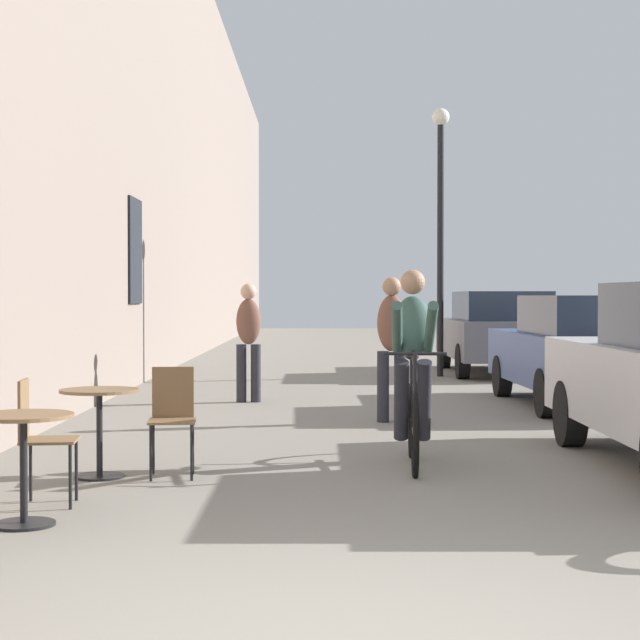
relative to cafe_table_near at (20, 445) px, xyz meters
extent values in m
cube|color=gray|center=(-1.35, 11.35, 4.44)|extent=(0.50, 68.00, 9.92)
cube|color=black|center=(-1.08, 10.34, 1.68)|extent=(0.04, 1.10, 1.70)
cylinder|color=black|center=(0.00, 0.00, -0.51)|extent=(0.40, 0.40, 0.02)
cylinder|color=black|center=(0.00, 0.00, -0.16)|extent=(0.05, 0.05, 0.67)
cylinder|color=brown|center=(0.00, 0.00, 0.19)|extent=(0.64, 0.64, 0.02)
cylinder|color=black|center=(0.14, 0.84, -0.30)|extent=(0.02, 0.02, 0.45)
cylinder|color=black|center=(0.18, 0.52, -0.30)|extent=(0.02, 0.02, 0.45)
cylinder|color=black|center=(-0.18, 0.80, -0.30)|extent=(0.02, 0.02, 0.45)
cylinder|color=black|center=(-0.14, 0.48, -0.30)|extent=(0.02, 0.02, 0.45)
cube|color=brown|center=(0.00, 0.66, -0.06)|extent=(0.42, 0.42, 0.02)
cube|color=brown|center=(-0.18, 0.64, 0.16)|extent=(0.05, 0.34, 0.42)
cylinder|color=black|center=(0.11, 1.80, -0.51)|extent=(0.40, 0.40, 0.02)
cylinder|color=black|center=(0.11, 1.80, -0.16)|extent=(0.05, 0.05, 0.67)
cylinder|color=brown|center=(0.11, 1.80, 0.19)|extent=(0.64, 0.64, 0.02)
cylinder|color=black|center=(0.88, 1.65, -0.30)|extent=(0.02, 0.02, 0.45)
cylinder|color=black|center=(0.56, 1.62, -0.30)|extent=(0.02, 0.02, 0.45)
cylinder|color=black|center=(0.85, 1.97, -0.30)|extent=(0.02, 0.02, 0.45)
cylinder|color=black|center=(0.53, 1.94, -0.30)|extent=(0.02, 0.02, 0.45)
cube|color=brown|center=(0.70, 1.80, -0.06)|extent=(0.41, 0.41, 0.02)
cube|color=brown|center=(0.69, 1.98, 0.16)|extent=(0.34, 0.05, 0.42)
torus|color=black|center=(2.68, 1.89, -0.19)|extent=(0.09, 0.71, 0.71)
torus|color=black|center=(2.75, 2.94, -0.19)|extent=(0.09, 0.71, 0.71)
cylinder|color=black|center=(2.74, 2.85, 0.09)|extent=(0.05, 0.22, 0.58)
cylinder|color=black|center=(2.71, 2.35, 0.43)|extent=(0.08, 0.83, 0.14)
cylinder|color=black|center=(2.69, 1.92, 0.14)|extent=(0.04, 0.09, 0.67)
cylinder|color=black|center=(2.72, 2.44, -0.15)|extent=(0.09, 1.00, 0.12)
cylinder|color=black|center=(2.69, 1.94, 0.48)|extent=(0.52, 0.06, 0.03)
ellipsoid|color=black|center=(2.74, 2.76, 0.41)|extent=(0.12, 0.24, 0.06)
ellipsoid|color=#38564C|center=(2.73, 2.68, 0.68)|extent=(0.36, 0.37, 0.59)
sphere|color=#A57A5B|center=(2.73, 2.64, 1.08)|extent=(0.22, 0.22, 0.22)
cylinder|color=#26262D|center=(2.83, 2.60, 0.03)|extent=(0.15, 0.40, 0.75)
cylinder|color=#26262D|center=(2.63, 2.61, 0.03)|extent=(0.15, 0.40, 0.75)
cylinder|color=#38564C|center=(2.85, 2.28, 0.68)|extent=(0.12, 0.75, 0.48)
cylinder|color=#38564C|center=(2.57, 2.30, 0.68)|extent=(0.15, 0.75, 0.48)
cylinder|color=#26262D|center=(2.64, 5.57, -0.11)|extent=(0.14, 0.14, 0.83)
cylinder|color=#26262D|center=(2.84, 5.58, -0.11)|extent=(0.14, 0.14, 0.83)
ellipsoid|color=brown|center=(2.74, 5.57, 0.64)|extent=(0.35, 0.25, 0.66)
sphere|color=#A57A5B|center=(2.74, 5.57, 1.07)|extent=(0.22, 0.22, 0.22)
cylinder|color=#26262D|center=(0.81, 7.90, -0.12)|extent=(0.14, 0.14, 0.80)
cylinder|color=#26262D|center=(1.01, 7.91, -0.12)|extent=(0.14, 0.14, 0.80)
ellipsoid|color=brown|center=(0.91, 7.91, 0.60)|extent=(0.35, 0.26, 0.64)
sphere|color=tan|center=(0.91, 7.91, 1.02)|extent=(0.22, 0.22, 0.22)
cylinder|color=black|center=(4.11, 12.62, 1.78)|extent=(0.12, 0.12, 4.60)
sphere|color=silver|center=(4.11, 12.62, 4.22)|extent=(0.32, 0.32, 0.32)
cylinder|color=black|center=(4.36, 3.59, -0.20)|extent=(0.21, 0.65, 0.64)
cube|color=#384C84|center=(5.40, 7.40, 0.12)|extent=(1.82, 4.20, 0.68)
cube|color=#283342|center=(5.41, 6.90, 0.71)|extent=(1.50, 2.28, 0.50)
cylinder|color=black|center=(4.58, 8.76, -0.22)|extent=(0.21, 0.60, 0.60)
cylinder|color=black|center=(6.15, 8.79, -0.22)|extent=(0.21, 0.60, 0.60)
cylinder|color=black|center=(4.64, 6.01, -0.22)|extent=(0.21, 0.60, 0.60)
cube|color=#595960|center=(5.27, 13.44, 0.15)|extent=(1.83, 4.39, 0.71)
cube|color=#283342|center=(5.27, 12.92, 0.77)|extent=(1.53, 2.37, 0.53)
cylinder|color=black|center=(4.45, 14.89, -0.21)|extent=(0.21, 0.63, 0.63)
cylinder|color=black|center=(6.10, 14.88, -0.21)|extent=(0.21, 0.63, 0.63)
cylinder|color=black|center=(4.44, 12.00, -0.21)|extent=(0.21, 0.63, 0.63)
cylinder|color=black|center=(6.09, 11.99, -0.21)|extent=(0.21, 0.63, 0.63)
camera|label=1|loc=(1.90, -6.77, 0.96)|focal=59.51mm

